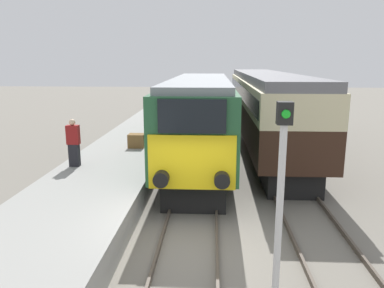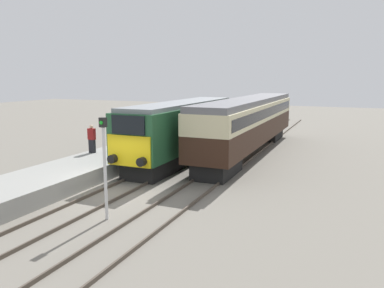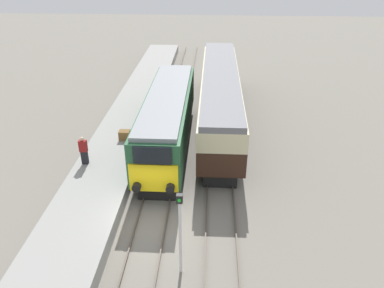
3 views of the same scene
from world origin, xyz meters
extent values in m
plane|color=slate|center=(0.00, 0.00, 0.00)|extent=(120.00, 120.00, 0.00)
cube|color=gray|center=(-3.30, 8.00, 0.42)|extent=(3.50, 50.00, 0.83)
cube|color=#4C4238|center=(-0.72, 5.00, 0.07)|extent=(0.07, 60.00, 0.14)
cube|color=#4C4238|center=(0.72, 5.00, 0.07)|extent=(0.07, 60.00, 0.14)
cube|color=#4C4238|center=(2.68, 5.00, 0.07)|extent=(0.07, 60.00, 0.14)
cube|color=#4C4238|center=(4.12, 5.00, 0.07)|extent=(0.07, 60.00, 0.14)
cube|color=black|center=(0.00, 4.19, 0.50)|extent=(2.03, 4.00, 1.00)
cube|color=black|center=(0.00, 11.91, 0.50)|extent=(2.03, 4.00, 1.00)
cube|color=#235633|center=(0.00, 8.05, 2.31)|extent=(2.70, 12.72, 2.62)
cube|color=yellow|center=(0.00, 1.65, 1.79)|extent=(2.48, 0.10, 1.57)
cube|color=black|center=(0.00, 1.65, 3.10)|extent=(1.89, 0.10, 0.94)
cube|color=gray|center=(0.00, 8.05, 3.74)|extent=(2.38, 12.21, 0.24)
cylinder|color=black|center=(-0.85, 1.44, 1.35)|extent=(0.44, 0.35, 0.44)
cylinder|color=black|center=(0.85, 1.44, 1.35)|extent=(0.44, 0.35, 0.44)
cube|color=black|center=(3.40, 5.34, 0.47)|extent=(1.89, 3.60, 0.95)
cube|color=black|center=(3.40, 18.94, 0.47)|extent=(1.89, 3.60, 0.95)
cube|color=#331E14|center=(3.40, 12.14, 1.69)|extent=(2.70, 18.00, 1.48)
cube|color=beige|center=(3.40, 12.14, 3.02)|extent=(2.71, 18.00, 1.17)
cube|color=black|center=(3.40, 12.14, 3.02)|extent=(2.75, 17.28, 0.64)
cube|color=slate|center=(3.40, 12.14, 3.78)|extent=(2.48, 18.00, 0.36)
cube|color=black|center=(-4.43, 4.37, 1.25)|extent=(0.36, 0.24, 0.82)
cube|color=maroon|center=(-4.43, 4.37, 2.00)|extent=(0.44, 0.26, 0.69)
sphere|color=beige|center=(-4.43, 4.37, 2.46)|extent=(0.22, 0.22, 0.22)
cylinder|color=silver|center=(1.70, -2.62, 1.80)|extent=(0.12, 0.12, 3.60)
cube|color=black|center=(1.70, -2.62, 3.78)|extent=(0.24, 0.20, 0.36)
sphere|color=green|center=(1.70, -2.73, 3.78)|extent=(0.14, 0.14, 0.14)
cube|color=brown|center=(-2.80, 7.52, 1.13)|extent=(0.70, 0.56, 0.60)
camera|label=1|loc=(0.58, -8.51, 4.57)|focal=35.00mm
camera|label=2|loc=(10.19, -13.94, 5.43)|focal=35.00mm
camera|label=3|loc=(2.79, -13.84, 12.19)|focal=35.00mm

